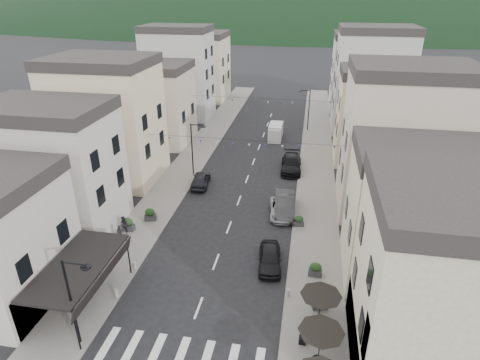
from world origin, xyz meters
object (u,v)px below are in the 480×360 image
object	(u,v)px
delivery_van	(276,131)
pedestrian_b	(124,225)
parked_car_a	(270,258)
parked_car_e	(200,179)
pedestrian_a	(120,234)
parked_car_c	(281,209)
parked_car_d	(291,164)
parked_car_b	(285,204)

from	to	relation	value
delivery_van	pedestrian_b	distance (m)	28.31
parked_car_a	pedestrian_b	bearing A→B (deg)	164.06
parked_car_e	pedestrian_a	bearing A→B (deg)	66.27
parked_car_c	parked_car_d	world-z (taller)	parked_car_d
parked_car_b	pedestrian_b	size ratio (longest dim) A/B	3.32
parked_car_d	pedestrian_b	world-z (taller)	pedestrian_b
delivery_van	parked_car_d	bearing A→B (deg)	-75.55
parked_car_c	delivery_van	xyz separation A→B (m)	(-2.52, 20.87, 0.43)
pedestrian_a	pedestrian_b	bearing A→B (deg)	94.35
delivery_van	pedestrian_a	world-z (taller)	delivery_van
delivery_van	parked_car_e	bearing A→B (deg)	-112.01
parked_car_a	parked_car_b	size ratio (longest dim) A/B	0.81
parked_car_a	parked_car_d	distance (m)	18.04
parked_car_a	delivery_van	distance (m)	28.63
parked_car_d	parked_car_e	distance (m)	10.82
parked_car_b	parked_car_c	world-z (taller)	parked_car_b
parked_car_a	parked_car_e	distance (m)	15.09
pedestrian_a	parked_car_d	bearing A→B (deg)	45.61
parked_car_b	delivery_van	bearing A→B (deg)	93.26
parked_car_d	pedestrian_b	xyz separation A→B (m)	(-13.13, -15.85, 0.10)
parked_car_c	parked_car_e	size ratio (longest dim) A/B	1.05
parked_car_c	pedestrian_b	size ratio (longest dim) A/B	2.88
parked_car_a	parked_car_d	xyz separation A→B (m)	(0.49, 18.03, 0.09)
parked_car_a	parked_car_b	xyz separation A→B (m)	(0.49, 8.20, 0.14)
parked_car_b	parked_car_c	xyz separation A→B (m)	(-0.28, -0.52, -0.23)
parked_car_e	pedestrian_b	xyz separation A→B (m)	(-3.93, -10.15, 0.17)
parked_car_d	pedestrian_a	bearing A→B (deg)	-128.95
parked_car_e	parked_car_a	bearing A→B (deg)	118.93
parked_car_a	pedestrian_b	distance (m)	12.82
parked_car_e	pedestrian_a	distance (m)	12.11
parked_car_b	parked_car_e	size ratio (longest dim) A/B	1.21
parked_car_b	pedestrian_a	distance (m)	14.82
parked_car_e	pedestrian_b	size ratio (longest dim) A/B	2.73
parked_car_d	pedestrian_b	bearing A→B (deg)	-131.96
pedestrian_a	delivery_van	bearing A→B (deg)	62.38
parked_car_c	parked_car_e	xyz separation A→B (m)	(-8.92, 4.65, 0.10)
parked_car_e	delivery_van	size ratio (longest dim) A/B	0.95
parked_car_c	delivery_van	world-z (taller)	delivery_van
parked_car_b	delivery_van	size ratio (longest dim) A/B	1.15
parked_car_b	parked_car_d	distance (m)	9.83
parked_car_a	parked_car_e	xyz separation A→B (m)	(-8.71, 12.33, 0.02)
parked_car_b	parked_car_e	world-z (taller)	parked_car_b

